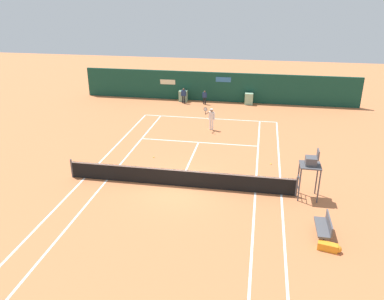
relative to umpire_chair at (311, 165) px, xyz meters
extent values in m
plane|color=#C67042|center=(-6.53, 0.02, -1.77)|extent=(80.00, 80.00, 0.00)
cube|color=white|center=(-6.53, 11.72, -1.77)|extent=(10.60, 0.10, 0.01)
cube|color=white|center=(-11.83, 0.02, -1.77)|extent=(0.10, 23.40, 0.01)
cube|color=white|center=(-10.53, 0.02, -1.77)|extent=(0.10, 23.40, 0.01)
cube|color=white|center=(-2.53, 0.02, -1.77)|extent=(0.10, 23.40, 0.01)
cube|color=white|center=(-1.23, 0.02, -1.77)|extent=(0.10, 23.40, 0.01)
cube|color=white|center=(-6.53, 6.42, -1.77)|extent=(8.00, 0.10, 0.01)
cube|color=white|center=(-6.53, 3.22, -1.77)|extent=(0.10, 6.40, 0.01)
cube|color=white|center=(-6.53, 11.57, -1.77)|extent=(0.10, 0.24, 0.01)
cylinder|color=#4C4C51|center=(-12.53, 0.02, -1.24)|extent=(0.10, 0.10, 1.07)
cylinder|color=#4C4C51|center=(-0.53, 0.02, -1.24)|extent=(0.10, 0.10, 1.07)
cube|color=black|center=(-6.53, 0.02, -1.30)|extent=(12.00, 0.03, 0.95)
cube|color=white|center=(-6.53, 0.02, -0.85)|extent=(12.00, 0.04, 0.06)
cube|color=#144233|center=(-6.53, 17.02, -0.44)|extent=(25.00, 0.24, 2.66)
cube|color=#2D6BA8|center=(-6.01, 16.88, 0.28)|extent=(1.37, 0.02, 0.44)
cube|color=beige|center=(-11.16, 16.88, -0.14)|extent=(1.42, 0.02, 0.44)
cube|color=#8CB793|center=(-9.62, 16.47, -1.28)|extent=(0.74, 0.70, 0.98)
cube|color=#8CB793|center=(-3.62, 16.47, -1.26)|extent=(0.72, 0.70, 1.03)
cylinder|color=#47474C|center=(-0.46, -0.45, -0.91)|extent=(0.07, 0.07, 1.73)
cylinder|color=#47474C|center=(-0.46, 0.45, -0.91)|extent=(0.07, 0.07, 1.73)
cylinder|color=#47474C|center=(0.44, -0.45, -0.91)|extent=(0.07, 0.07, 1.73)
cylinder|color=#47474C|center=(0.44, 0.45, -0.91)|extent=(0.07, 0.07, 1.73)
cylinder|color=#47474C|center=(-0.46, 0.00, -1.25)|extent=(0.04, 0.81, 0.04)
cylinder|color=#47474C|center=(-0.46, 0.00, -0.73)|extent=(0.04, 0.81, 0.04)
cube|color=#47474C|center=(-0.01, 0.00, -0.01)|extent=(1.00, 1.00, 0.06)
cube|color=#4C4C51|center=(-0.01, 0.00, 0.22)|extent=(0.52, 0.56, 0.40)
cube|color=#4C4C51|center=(0.28, 0.00, 0.59)|extent=(0.06, 0.56, 0.45)
cylinder|color=#38383D|center=(0.28, -3.98, -1.58)|extent=(0.06, 0.06, 0.38)
cylinder|color=#38383D|center=(0.28, -2.59, -1.58)|extent=(0.06, 0.06, 0.38)
cube|color=#4C4C51|center=(0.28, -3.28, -1.35)|extent=(0.48, 1.54, 0.08)
cube|color=#4C4C51|center=(0.55, -3.28, -1.10)|extent=(0.06, 1.54, 0.42)
cube|color=orange|center=(0.43, -4.25, -1.61)|extent=(0.82, 0.46, 0.32)
sphere|color=orange|center=(0.81, -4.33, -1.61)|extent=(0.29, 0.29, 0.28)
cylinder|color=white|center=(-5.94, 9.08, -1.37)|extent=(0.13, 0.13, 0.80)
cylinder|color=white|center=(-6.11, 9.14, -1.37)|extent=(0.13, 0.13, 0.80)
cube|color=white|center=(-6.03, 9.11, -0.69)|extent=(0.41, 0.30, 0.56)
sphere|color=#8C664C|center=(-6.03, 9.11, -0.30)|extent=(0.22, 0.22, 0.22)
cylinder|color=white|center=(-6.03, 9.11, -0.21)|extent=(0.21, 0.21, 0.06)
cylinder|color=white|center=(-5.82, 9.04, -0.73)|extent=(0.08, 0.08, 0.54)
cylinder|color=#8C664C|center=(-6.33, 8.92, -0.46)|extent=(0.25, 0.54, 0.08)
cylinder|color=black|center=(-6.41, 8.67, -0.35)|extent=(0.03, 0.03, 0.22)
torus|color=black|center=(-6.41, 8.67, -0.10)|extent=(0.30, 0.12, 0.30)
cylinder|color=silver|center=(-6.41, 8.67, -0.10)|extent=(0.25, 0.09, 0.26)
cylinder|color=black|center=(-9.37, 15.77, -1.42)|extent=(0.11, 0.11, 0.70)
cylinder|color=black|center=(-9.52, 15.76, -1.42)|extent=(0.11, 0.11, 0.70)
cube|color=navy|center=(-9.44, 15.77, -0.83)|extent=(0.33, 0.20, 0.49)
sphere|color=brown|center=(-9.44, 15.77, -0.48)|extent=(0.19, 0.19, 0.19)
cylinder|color=navy|center=(-9.25, 15.78, -0.86)|extent=(0.07, 0.07, 0.47)
cylinder|color=navy|center=(-9.64, 15.76, -0.86)|extent=(0.07, 0.07, 0.47)
cylinder|color=black|center=(-7.46, 15.77, -1.45)|extent=(0.10, 0.10, 0.63)
cylinder|color=black|center=(-7.60, 15.77, -1.45)|extent=(0.10, 0.10, 0.63)
cube|color=navy|center=(-7.53, 15.77, -0.92)|extent=(0.29, 0.17, 0.44)
sphere|color=brown|center=(-7.53, 15.77, -0.61)|extent=(0.17, 0.17, 0.17)
cylinder|color=navy|center=(-7.35, 15.76, -0.95)|extent=(0.07, 0.07, 0.43)
cylinder|color=navy|center=(-7.70, 15.78, -0.95)|extent=(0.07, 0.07, 0.43)
sphere|color=#CCE033|center=(-1.73, 3.67, -1.74)|extent=(0.07, 0.07, 0.07)
sphere|color=#CCE033|center=(-8.83, 3.38, -1.74)|extent=(0.07, 0.07, 0.07)
camera|label=1|loc=(-2.62, -17.78, 7.89)|focal=36.40mm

